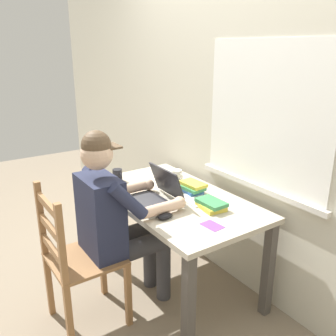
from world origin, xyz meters
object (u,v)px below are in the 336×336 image
desk (174,209)px  landscape_photo_print (212,226)px  laptop (155,194)px  book_stack_side (211,205)px  coffee_mug_dark (118,175)px  seated_person (116,215)px  computer_mouse (165,216)px  book_stack_main (193,188)px  coffee_mug_white (177,175)px  wooden_chair (77,260)px

desk → landscape_photo_print: bearing=-7.4°
laptop → book_stack_side: bearing=37.9°
desk → coffee_mug_dark: bearing=-160.6°
laptop → coffee_mug_dark: 0.50m
seated_person → landscape_photo_print: size_ratio=9.60×
computer_mouse → book_stack_main: book_stack_main is taller
landscape_photo_print → coffee_mug_white: bearing=155.4°
book_stack_side → desk: bearing=-163.3°
laptop → computer_mouse: size_ratio=3.30×
book_stack_main → coffee_mug_white: bearing=168.8°
wooden_chair → laptop: 0.65m
computer_mouse → coffee_mug_white: (-0.50, 0.44, 0.03)m
computer_mouse → coffee_mug_dark: size_ratio=0.89×
desk → coffee_mug_dark: size_ratio=11.65×
landscape_photo_print → desk: bearing=168.0°
computer_mouse → coffee_mug_dark: bearing=175.4°
computer_mouse → landscape_photo_print: (0.23, 0.18, -0.02)m
wooden_chair → computer_mouse: size_ratio=9.43×
coffee_mug_dark → book_stack_side: (0.80, 0.27, -0.02)m
desk → computer_mouse: computer_mouse is taller
computer_mouse → book_stack_side: size_ratio=0.50×
laptop → computer_mouse: laptop is taller
coffee_mug_white → book_stack_side: 0.56m
desk → landscape_photo_print: (0.48, -0.06, 0.10)m
laptop → book_stack_side: size_ratio=1.65×
coffee_mug_white → landscape_photo_print: bearing=-20.1°
coffee_mug_white → landscape_photo_print: 0.78m
seated_person → landscape_photo_print: bearing=38.8°
laptop → landscape_photo_print: 0.50m
laptop → coffee_mug_white: bearing=124.7°
desk → book_stack_main: 0.20m
desk → book_stack_side: (0.29, 0.09, 0.12)m
desk → coffee_mug_white: coffee_mug_white is taller
seated_person → laptop: size_ratio=3.78×
coffee_mug_white → wooden_chair: bearing=-74.7°
coffee_mug_dark → landscape_photo_print: (0.99, 0.12, -0.04)m
coffee_mug_dark → desk: bearing=19.4°
desk → seated_person: 0.45m
book_stack_side → computer_mouse: bearing=-97.2°
laptop → book_stack_side: laptop is taller
wooden_chair → landscape_photo_print: wooden_chair is taller
desk → computer_mouse: bearing=-43.5°
laptop → desk: bearing=87.3°
computer_mouse → wooden_chair: bearing=-116.8°
laptop → coffee_mug_dark: size_ratio=2.93×
coffee_mug_white → desk: bearing=-39.4°
wooden_chair → laptop: size_ratio=2.86×
landscape_photo_print → book_stack_main: bearing=150.7°
wooden_chair → book_stack_side: wooden_chair is taller
coffee_mug_dark → book_stack_side: size_ratio=0.56×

